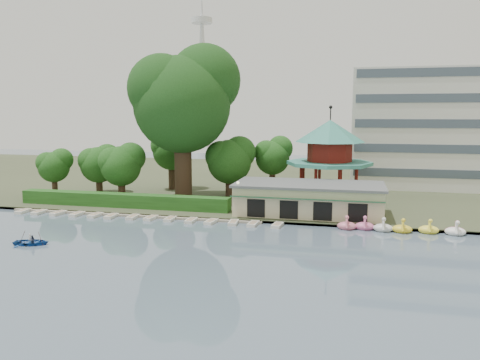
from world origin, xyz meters
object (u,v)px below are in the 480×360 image
(pavilion, at_px, (330,152))
(big_tree, at_px, (184,97))
(rowboat_with_passengers, at_px, (31,240))
(dock, at_px, (132,215))
(boathouse, at_px, (309,198))

(pavilion, bearing_deg, big_tree, -169.72)
(big_tree, xyz_separation_m, rowboat_with_passengers, (-7.05, -25.52, -14.92))
(dock, distance_m, big_tree, 19.13)
(boathouse, xyz_separation_m, big_tree, (-18.81, 6.25, 13.06))
(pavilion, relative_size, rowboat_with_passengers, 2.47)
(big_tree, height_order, rowboat_with_passengers, big_tree)
(pavilion, xyz_separation_m, big_tree, (-20.81, -3.77, 7.94))
(boathouse, distance_m, pavilion, 11.43)
(dock, relative_size, rowboat_with_passengers, 6.23)
(boathouse, bearing_deg, pavilion, 78.72)
(dock, relative_size, pavilion, 2.52)
(boathouse, xyz_separation_m, rowboat_with_passengers, (-25.86, -19.27, -1.86))
(boathouse, bearing_deg, dock, -167.76)
(dock, bearing_deg, boathouse, 12.24)
(dock, height_order, rowboat_with_passengers, rowboat_with_passengers)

